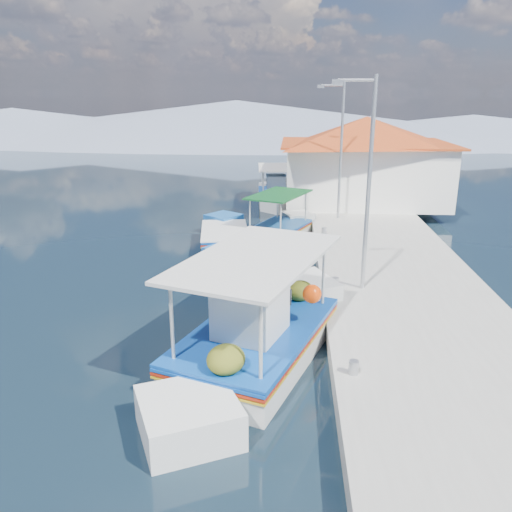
{
  "coord_description": "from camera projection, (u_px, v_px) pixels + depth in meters",
  "views": [
    {
      "loc": [
        2.47,
        -12.47,
        6.01
      ],
      "look_at": [
        1.41,
        2.37,
        1.3
      ],
      "focal_mm": 36.08,
      "sensor_mm": 36.0,
      "label": 1
    }
  ],
  "objects": [
    {
      "name": "mountain_ridge",
      "position": [
        325.0,
        126.0,
        66.03
      ],
      "size": [
        171.4,
        96.0,
        5.5
      ],
      "color": "slate",
      "rests_on": "ground"
    },
    {
      "name": "quay",
      "position": [
        383.0,
        256.0,
        19.07
      ],
      "size": [
        5.0,
        44.0,
        0.5
      ],
      "primitive_type": "cube",
      "color": "#A19E96",
      "rests_on": "ground"
    },
    {
      "name": "caique_green_canopy",
      "position": [
        278.0,
        232.0,
        22.1
      ],
      "size": [
        3.22,
        5.47,
        2.22
      ],
      "rotation": [
        0.0,
        0.0,
        0.4
      ],
      "color": "silver",
      "rests_on": "ground"
    },
    {
      "name": "lamp_post_near",
      "position": [
        366.0,
        175.0,
        14.27
      ],
      "size": [
        1.21,
        0.14,
        6.0
      ],
      "color": "#A5A8AD",
      "rests_on": "quay"
    },
    {
      "name": "lamp_post_far",
      "position": [
        339.0,
        144.0,
        22.83
      ],
      "size": [
        1.21,
        0.14,
        6.0
      ],
      "color": "#A5A8AD",
      "rests_on": "quay"
    },
    {
      "name": "caique_blue_hull",
      "position": [
        225.0,
        240.0,
        21.02
      ],
      "size": [
        2.44,
        6.2,
        1.11
      ],
      "rotation": [
        0.0,
        0.0,
        -0.15
      ],
      "color": "#1A569F",
      "rests_on": "ground"
    },
    {
      "name": "ground",
      "position": [
        198.0,
        327.0,
        13.84
      ],
      "size": [
        160.0,
        160.0,
        0.0
      ],
      "primitive_type": "plane",
      "color": "black",
      "rests_on": "ground"
    },
    {
      "name": "caique_far",
      "position": [
        276.0,
        195.0,
        29.55
      ],
      "size": [
        2.23,
        6.51,
        2.29
      ],
      "rotation": [
        0.0,
        0.0,
        -0.08
      ],
      "color": "silver",
      "rests_on": "ground"
    },
    {
      "name": "harbor_building",
      "position": [
        364.0,
        158.0,
        26.84
      ],
      "size": [
        10.49,
        10.49,
        4.4
      ],
      "color": "white",
      "rests_on": "quay"
    },
    {
      "name": "main_caique",
      "position": [
        256.0,
        337.0,
        12.08
      ],
      "size": [
        4.41,
        8.18,
        2.86
      ],
      "rotation": [
        0.0,
        0.0,
        0.35
      ],
      "color": "silver",
      "rests_on": "ground"
    },
    {
      "name": "bollards",
      "position": [
        328.0,
        251.0,
        18.37
      ],
      "size": [
        0.2,
        17.2,
        0.3
      ],
      "color": "#A5A8AD",
      "rests_on": "quay"
    }
  ]
}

